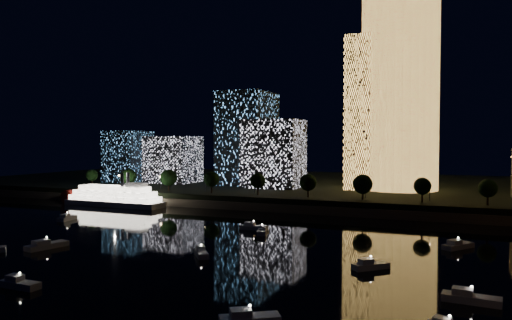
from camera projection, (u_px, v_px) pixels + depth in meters
The scene contains 10 objects.
ground at pixel (227, 271), 98.46m from camera, with size 520.00×520.00×0.00m, color black.
far_bank at pixel (370, 188), 245.82m from camera, with size 420.00×160.00×5.00m, color black.
seawall at pixel (331, 210), 173.98m from camera, with size 420.00×6.00×3.00m, color #6B5E4C.
tower_cylindrical at pixel (400, 84), 211.60m from camera, with size 34.00×34.00×89.97m.
tower_rectangular at pixel (372, 113), 214.50m from camera, with size 20.50×20.50×65.22m, color #FEB851.
midrise_blocks at pixel (221, 148), 240.89m from camera, with size 102.92×35.72×44.15m.
riverboat at pixel (110, 197), 197.93m from camera, with size 45.84×10.61×13.75m.
motorboats at pixel (215, 254), 109.18m from camera, with size 126.09×73.90×2.78m.
esplanade_trees at pixel (258, 181), 190.71m from camera, with size 165.60×6.96×8.98m.
street_lamps at pixel (254, 183), 197.89m from camera, with size 132.70×0.70×5.65m.
Camera 1 is at (42.95, -87.80, 25.50)m, focal length 35.00 mm.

